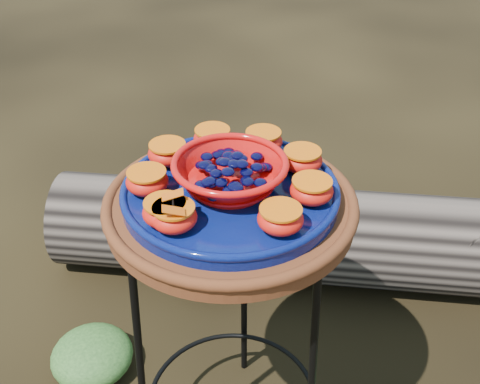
# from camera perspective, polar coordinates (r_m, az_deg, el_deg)

# --- Properties ---
(plant_stand) EXTENTS (0.44, 0.44, 0.70)m
(plant_stand) POSITION_cam_1_polar(r_m,az_deg,el_deg) (1.37, -0.77, -14.02)
(plant_stand) COLOR black
(plant_stand) RESTS_ON ground
(terracotta_saucer) EXTENTS (0.46, 0.46, 0.04)m
(terracotta_saucer) POSITION_cam_1_polar(r_m,az_deg,el_deg) (1.12, -0.92, -1.50)
(terracotta_saucer) COLOR #5D3015
(terracotta_saucer) RESTS_ON plant_stand
(cobalt_plate) EXTENTS (0.40, 0.40, 0.03)m
(cobalt_plate) POSITION_cam_1_polar(r_m,az_deg,el_deg) (1.11, -0.93, -0.16)
(cobalt_plate) COLOR #00063D
(cobalt_plate) RESTS_ON terracotta_saucer
(red_bowl) EXTENTS (0.20, 0.20, 0.06)m
(red_bowl) POSITION_cam_1_polar(r_m,az_deg,el_deg) (1.08, -0.95, 1.62)
(red_bowl) COLOR red
(red_bowl) RESTS_ON cobalt_plate
(glass_gems) EXTENTS (0.15, 0.15, 0.03)m
(glass_gems) POSITION_cam_1_polar(r_m,az_deg,el_deg) (1.06, -0.97, 3.47)
(glass_gems) COLOR black
(glass_gems) RESTS_ON red_bowl
(orange_half_0) EXTENTS (0.08, 0.08, 0.04)m
(orange_half_0) POSITION_cam_1_polar(r_m,az_deg,el_deg) (1.00, -6.26, -2.41)
(orange_half_0) COLOR #CF0001
(orange_half_0) RESTS_ON cobalt_plate
(orange_half_1) EXTENTS (0.08, 0.08, 0.04)m
(orange_half_1) POSITION_cam_1_polar(r_m,az_deg,el_deg) (0.99, 3.85, -2.57)
(orange_half_1) COLOR #CF0001
(orange_half_1) RESTS_ON cobalt_plate
(orange_half_2) EXTENTS (0.08, 0.08, 0.04)m
(orange_half_2) POSITION_cam_1_polar(r_m,az_deg,el_deg) (1.06, 6.80, 0.14)
(orange_half_2) COLOR #CF0001
(orange_half_2) RESTS_ON cobalt_plate
(orange_half_3) EXTENTS (0.08, 0.08, 0.04)m
(orange_half_3) POSITION_cam_1_polar(r_m,az_deg,el_deg) (1.14, 5.91, 3.02)
(orange_half_3) COLOR #CF0001
(orange_half_3) RESTS_ON cobalt_plate
(orange_half_4) EXTENTS (0.08, 0.08, 0.04)m
(orange_half_4) POSITION_cam_1_polar(r_m,az_deg,el_deg) (1.20, 2.22, 4.85)
(orange_half_4) COLOR #CF0001
(orange_half_4) RESTS_ON cobalt_plate
(orange_half_5) EXTENTS (0.08, 0.08, 0.04)m
(orange_half_5) POSITION_cam_1_polar(r_m,az_deg,el_deg) (1.21, -2.62, 5.08)
(orange_half_5) COLOR #CF0001
(orange_half_5) RESTS_ON cobalt_plate
(orange_half_6) EXTENTS (0.08, 0.08, 0.04)m
(orange_half_6) POSITION_cam_1_polar(r_m,az_deg,el_deg) (1.17, -6.85, 3.66)
(orange_half_6) COLOR #CF0001
(orange_half_6) RESTS_ON cobalt_plate
(orange_half_7) EXTENTS (0.08, 0.08, 0.04)m
(orange_half_7) POSITION_cam_1_polar(r_m,az_deg,el_deg) (1.09, -8.79, 0.99)
(orange_half_7) COLOR #CF0001
(orange_half_7) RESTS_ON cobalt_plate
(orange_half_8) EXTENTS (0.08, 0.08, 0.04)m
(orange_half_8) POSITION_cam_1_polar(r_m,az_deg,el_deg) (1.01, -7.09, -1.92)
(orange_half_8) COLOR #CF0001
(orange_half_8) RESTS_ON cobalt_plate
(butterfly) EXTENTS (0.09, 0.07, 0.01)m
(butterfly) POSITION_cam_1_polar(r_m,az_deg,el_deg) (0.98, -6.37, -1.09)
(butterfly) COLOR #D04F0B
(butterfly) RESTS_ON orange_half_0
(driftwood_log) EXTENTS (1.67, 0.47, 0.31)m
(driftwood_log) POSITION_cam_1_polar(r_m,az_deg,el_deg) (1.97, 6.65, -4.09)
(driftwood_log) COLOR black
(driftwood_log) RESTS_ON ground
(foliage_left) EXTENTS (0.23, 0.23, 0.11)m
(foliage_left) POSITION_cam_1_polar(r_m,az_deg,el_deg) (1.78, -13.87, -14.75)
(foliage_left) COLOR #204219
(foliage_left) RESTS_ON ground
(foliage_back) EXTENTS (0.34, 0.34, 0.17)m
(foliage_back) POSITION_cam_1_polar(r_m,az_deg,el_deg) (1.99, -2.47, -6.03)
(foliage_back) COLOR #204219
(foliage_back) RESTS_ON ground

